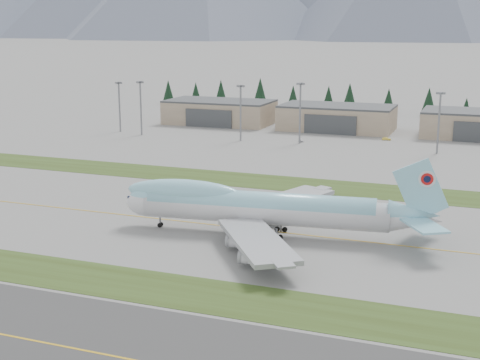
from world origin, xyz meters
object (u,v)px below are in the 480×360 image
at_px(hangar_center, 337,118).
at_px(service_vehicle_b, 386,140).
at_px(service_vehicle_a, 301,142).
at_px(boeing_747_freighter, 261,207).
at_px(hangar_left, 220,112).

distance_m(hangar_center, service_vehicle_b, 31.74).
bearing_deg(service_vehicle_a, hangar_center, 51.73).
bearing_deg(service_vehicle_b, hangar_center, 46.36).
bearing_deg(service_vehicle_b, boeing_747_freighter, 172.15).
height_order(hangar_center, service_vehicle_a, hangar_center).
distance_m(hangar_left, service_vehicle_b, 81.92).
distance_m(hangar_left, hangar_center, 55.00).
bearing_deg(hangar_center, service_vehicle_b, -38.88).
bearing_deg(hangar_left, hangar_center, 0.00).
height_order(hangar_left, service_vehicle_a, hangar_left).
height_order(boeing_747_freighter, hangar_left, boeing_747_freighter).
distance_m(boeing_747_freighter, hangar_left, 168.94).
distance_m(hangar_left, service_vehicle_a, 60.09).
xyz_separation_m(hangar_left, service_vehicle_a, (48.58, -34.96, -5.39)).
relative_size(hangar_left, service_vehicle_a, 13.71).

